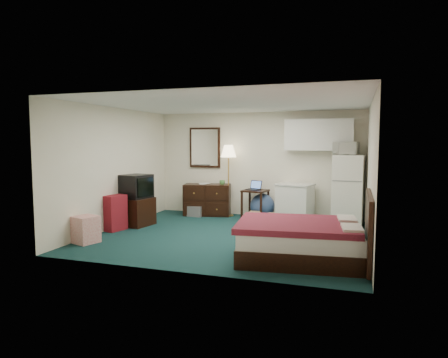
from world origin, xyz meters
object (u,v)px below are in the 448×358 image
(desk, at_px, (255,204))
(fridge, at_px, (349,190))
(kitchen_counter, at_px, (295,203))
(tv_stand, at_px, (136,212))
(dresser, at_px, (207,200))
(suitcase, at_px, (115,213))
(floor_lamp, at_px, (228,181))
(bed, at_px, (300,241))

(desk, height_order, fridge, fridge)
(kitchen_counter, xyz_separation_m, tv_stand, (-3.17, -1.61, -0.11))
(dresser, xyz_separation_m, suitcase, (-1.18, -2.17, -0.02))
(floor_lamp, relative_size, tv_stand, 2.66)
(desk, distance_m, suitcase, 3.20)
(tv_stand, bearing_deg, dresser, 66.25)
(floor_lamp, xyz_separation_m, desk, (0.70, -0.13, -0.52))
(floor_lamp, relative_size, kitchen_counter, 2.11)
(tv_stand, bearing_deg, bed, -12.31)
(desk, height_order, kitchen_counter, kitchen_counter)
(floor_lamp, xyz_separation_m, bed, (2.13, -3.11, -0.57))
(kitchen_counter, height_order, tv_stand, kitchen_counter)
(fridge, bearing_deg, kitchen_counter, 179.87)
(fridge, bearing_deg, floor_lamp, -177.45)
(desk, distance_m, kitchen_counter, 0.92)
(dresser, relative_size, kitchen_counter, 1.37)
(dresser, xyz_separation_m, fridge, (3.30, -0.12, 0.38))
(tv_stand, bearing_deg, floor_lamp, 55.94)
(tv_stand, height_order, suitcase, suitcase)
(suitcase, bearing_deg, tv_stand, 88.80)
(floor_lamp, relative_size, suitcase, 2.39)
(desk, distance_m, fridge, 2.12)
(bed, bearing_deg, floor_lamp, 117.62)
(fridge, distance_m, bed, 3.03)
(dresser, xyz_separation_m, kitchen_counter, (2.14, 0.01, 0.03))
(dresser, bearing_deg, fridge, -13.82)
(dresser, distance_m, suitcase, 2.47)
(dresser, height_order, bed, dresser)
(fridge, bearing_deg, bed, -96.17)
(bed, xyz_separation_m, suitcase, (-3.83, 0.87, 0.07))
(fridge, bearing_deg, tv_stand, -154.81)
(dresser, bearing_deg, floor_lamp, -4.81)
(desk, distance_m, tv_stand, 2.73)
(floor_lamp, xyz_separation_m, fridge, (2.78, -0.19, -0.10))
(bed, height_order, suitcase, suitcase)
(dresser, distance_m, bed, 4.04)
(desk, height_order, bed, desk)
(suitcase, bearing_deg, fridge, 38.06)
(desk, relative_size, bed, 0.38)
(desk, bearing_deg, dresser, -174.90)
(fridge, distance_m, tv_stand, 4.60)
(tv_stand, bearing_deg, suitcase, -95.62)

